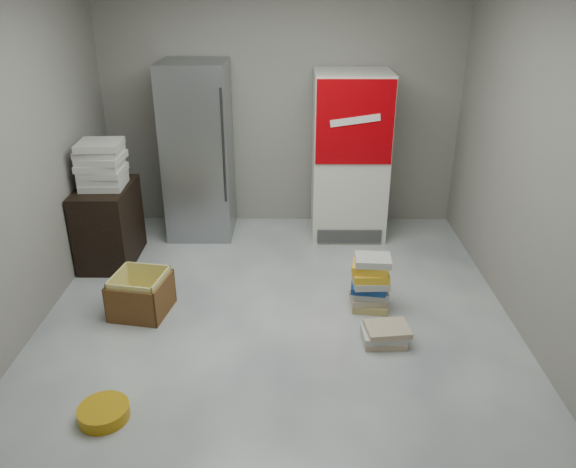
# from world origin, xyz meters

# --- Properties ---
(ground) EXTENTS (5.00, 5.00, 0.00)m
(ground) POSITION_xyz_m (0.00, 0.00, 0.00)
(ground) COLOR silver
(ground) RESTS_ON ground
(room_shell) EXTENTS (4.04, 5.04, 2.82)m
(room_shell) POSITION_xyz_m (0.00, 0.00, 1.80)
(room_shell) COLOR gray
(room_shell) RESTS_ON ground
(steel_fridge) EXTENTS (0.70, 0.72, 1.90)m
(steel_fridge) POSITION_xyz_m (-0.90, 2.13, 0.95)
(steel_fridge) COLOR #999CA0
(steel_fridge) RESTS_ON ground
(coke_cooler) EXTENTS (0.80, 0.73, 1.80)m
(coke_cooler) POSITION_xyz_m (0.75, 2.12, 0.90)
(coke_cooler) COLOR silver
(coke_cooler) RESTS_ON ground
(wood_shelf) EXTENTS (0.50, 0.80, 0.80)m
(wood_shelf) POSITION_xyz_m (-1.73, 1.40, 0.40)
(wood_shelf) COLOR black
(wood_shelf) RESTS_ON ground
(supply_box_stack) EXTENTS (0.44, 0.43, 0.45)m
(supply_box_stack) POSITION_xyz_m (-1.72, 1.40, 1.03)
(supply_box_stack) COLOR silver
(supply_box_stack) RESTS_ON wood_shelf
(phonebook_stack_main) EXTENTS (0.35, 0.29, 0.51)m
(phonebook_stack_main) POSITION_xyz_m (0.80, 0.47, 0.25)
(phonebook_stack_main) COLOR tan
(phonebook_stack_main) RESTS_ON ground
(phonebook_stack_side) EXTENTS (0.38, 0.30, 0.15)m
(phonebook_stack_side) POSITION_xyz_m (0.87, -0.04, 0.08)
(phonebook_stack_side) COLOR tan
(phonebook_stack_side) RESTS_ON ground
(cardboard_box) EXTENTS (0.53, 0.53, 0.37)m
(cardboard_box) POSITION_xyz_m (-1.18, 0.40, 0.15)
(cardboard_box) COLOR yellow
(cardboard_box) RESTS_ON ground
(bucket_lid) EXTENTS (0.35, 0.35, 0.09)m
(bucket_lid) POSITION_xyz_m (-1.12, -0.91, 0.04)
(bucket_lid) COLOR #BE8A0F
(bucket_lid) RESTS_ON ground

